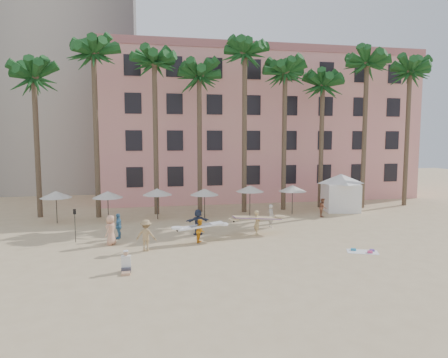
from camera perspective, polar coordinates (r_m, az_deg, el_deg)
name	(u,v)px	position (r m, az deg, el deg)	size (l,w,h in m)	color
ground	(254,260)	(22.92, 4.36, -11.49)	(120.00, 120.00, 0.00)	#D1B789
pink_hotel	(254,129)	(48.83, 4.25, 7.20)	(35.00, 14.00, 16.00)	#E99D8E
grey_tower	(51,2)	(63.00, -23.48, 22.14)	(22.00, 18.00, 50.00)	#A89E8E
palm_row	(216,70)	(37.16, -1.08, 15.36)	(44.40, 5.40, 16.30)	brown
umbrella_row	(181,191)	(34.01, -6.14, -1.79)	(22.50, 2.70, 2.73)	#332B23
cabana	(341,189)	(39.09, 16.32, -1.39)	(5.22, 5.22, 3.50)	white
beach_towel	(363,251)	(25.85, 19.28, -9.72)	(2.05, 1.61, 0.14)	white
carrier_yellow	(257,221)	(28.48, 4.75, -5.97)	(3.52, 1.08, 1.76)	tan
carrier_white	(200,229)	(26.44, -3.39, -7.21)	(3.22, 1.28, 1.56)	orange
beachgoers	(189,224)	(27.87, -5.09, -6.42)	(18.28, 8.85, 1.93)	#DE9F7D
paddle	(75,221)	(28.01, -20.53, -5.68)	(0.18, 0.04, 2.23)	black
seated_man	(126,265)	(21.43, -13.81, -11.83)	(0.49, 0.85, 1.10)	#3F3F4C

